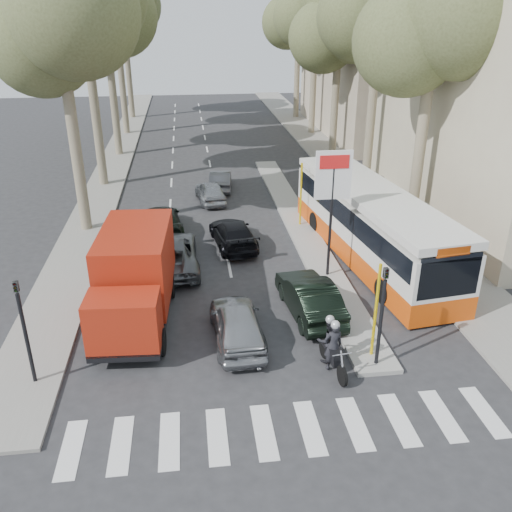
% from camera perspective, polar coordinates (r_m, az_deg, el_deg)
% --- Properties ---
extents(ground, '(120.00, 120.00, 0.00)m').
position_cam_1_polar(ground, '(19.00, 1.57, -9.64)').
color(ground, '#28282B').
rests_on(ground, ground).
extents(sidewalk_right, '(3.20, 70.00, 0.12)m').
position_cam_1_polar(sidewalk_right, '(43.31, 7.93, 10.27)').
color(sidewalk_right, gray).
rests_on(sidewalk_right, ground).
extents(median_left, '(2.40, 64.00, 0.12)m').
position_cam_1_polar(median_left, '(45.11, -14.30, 10.33)').
color(median_left, gray).
rests_on(median_left, ground).
extents(traffic_island, '(1.50, 26.00, 0.16)m').
position_cam_1_polar(traffic_island, '(29.11, 4.63, 3.22)').
color(traffic_island, gray).
rests_on(traffic_island, ground).
extents(building_far, '(11.00, 20.00, 16.00)m').
position_cam_1_polar(building_far, '(52.72, 13.64, 21.17)').
color(building_far, '#B7A88E').
rests_on(building_far, ground).
extents(billboard, '(1.50, 12.10, 5.60)m').
position_cam_1_polar(billboard, '(22.40, 8.01, 6.23)').
color(billboard, yellow).
rests_on(billboard, ground).
extents(traffic_light_island, '(0.16, 0.41, 3.60)m').
position_cam_1_polar(traffic_light_island, '(17.22, 13.23, -4.58)').
color(traffic_light_island, black).
rests_on(traffic_light_island, ground).
extents(traffic_light_left, '(0.16, 0.41, 3.60)m').
position_cam_1_polar(traffic_light_left, '(17.43, -23.45, -5.74)').
color(traffic_light_left, black).
rests_on(traffic_light_left, ground).
extents(tree_l_a, '(7.40, 7.20, 14.10)m').
position_cam_1_polar(tree_l_a, '(28.11, -19.91, 22.73)').
color(tree_l_a, '#6B604C').
rests_on(tree_l_a, ground).
extents(tree_l_b, '(7.40, 7.20, 14.88)m').
position_cam_1_polar(tree_l_b, '(36.01, -17.63, 24.28)').
color(tree_l_b, '#6B604C').
rests_on(tree_l_b, ground).
extents(tree_l_c, '(7.40, 7.20, 13.71)m').
position_cam_1_polar(tree_l_c, '(43.91, -15.43, 23.06)').
color(tree_l_c, '#6B604C').
rests_on(tree_l_c, ground).
extents(tree_l_e, '(7.40, 7.20, 14.49)m').
position_cam_1_polar(tree_l_e, '(59.84, -13.74, 24.14)').
color(tree_l_e, '#6B604C').
rests_on(tree_l_e, ground).
extents(tree_r_a, '(7.40, 7.20, 14.10)m').
position_cam_1_polar(tree_r_a, '(28.10, 18.67, 22.89)').
color(tree_r_a, '#6B604C').
rests_on(tree_r_a, ground).
extents(tree_r_c, '(7.40, 7.20, 13.32)m').
position_cam_1_polar(tree_r_c, '(43.17, 8.93, 23.12)').
color(tree_r_c, '#6B604C').
rests_on(tree_r_c, ground).
extents(tree_r_d, '(7.40, 7.20, 14.88)m').
position_cam_1_polar(tree_r_d, '(50.93, 6.54, 25.01)').
color(tree_r_d, '#6B604C').
rests_on(tree_r_d, ground).
extents(tree_r_e, '(7.40, 7.20, 14.10)m').
position_cam_1_polar(tree_r_e, '(58.77, 4.65, 24.36)').
color(tree_r_e, '#6B604C').
rests_on(tree_r_e, ground).
extents(silver_hatchback, '(1.87, 4.26, 1.43)m').
position_cam_1_polar(silver_hatchback, '(18.97, -1.98, -7.13)').
color(silver_hatchback, '#999BA0').
rests_on(silver_hatchback, ground).
extents(dark_hatchback, '(2.02, 4.60, 1.47)m').
position_cam_1_polar(dark_hatchback, '(20.69, 5.65, -4.27)').
color(dark_hatchback, black).
rests_on(dark_hatchback, ground).
extents(queue_car_a, '(2.58, 5.26, 1.44)m').
position_cam_1_polar(queue_car_a, '(24.48, -8.99, 0.29)').
color(queue_car_a, '#505458').
rests_on(queue_car_a, ground).
extents(queue_car_b, '(2.38, 4.65, 1.29)m').
position_cam_1_polar(queue_car_b, '(26.49, -2.41, 2.36)').
color(queue_car_b, black).
rests_on(queue_car_b, ground).
extents(queue_car_c, '(1.95, 3.89, 1.27)m').
position_cam_1_polar(queue_car_c, '(32.84, -4.83, 6.77)').
color(queue_car_c, '#9CA0A4').
rests_on(queue_car_c, ground).
extents(queue_car_d, '(1.69, 3.88, 1.24)m').
position_cam_1_polar(queue_car_d, '(35.17, -3.75, 8.00)').
color(queue_car_d, '#52545A').
rests_on(queue_car_d, ground).
extents(queue_car_e, '(2.46, 4.88, 1.36)m').
position_cam_1_polar(queue_car_e, '(28.46, -9.85, 3.70)').
color(queue_car_e, black).
rests_on(queue_car_e, ground).
extents(red_truck, '(2.79, 6.46, 3.37)m').
position_cam_1_polar(red_truck, '(20.21, -12.64, -2.18)').
color(red_truck, black).
rests_on(red_truck, ground).
extents(city_bus, '(4.29, 12.82, 3.31)m').
position_cam_1_polar(city_bus, '(25.32, 12.02, 3.41)').
color(city_bus, '#D1470B').
rests_on(city_bus, ground).
extents(motorcycle, '(0.88, 2.19, 1.87)m').
position_cam_1_polar(motorcycle, '(17.82, 7.89, -9.19)').
color(motorcycle, black).
rests_on(motorcycle, ground).
extents(pedestrian_near, '(0.74, 1.04, 1.62)m').
position_cam_1_polar(pedestrian_near, '(27.39, 14.00, 3.03)').
color(pedestrian_near, '#42334C').
rests_on(pedestrian_near, sidewalk_right).
extents(pedestrian_far, '(1.21, 1.20, 1.83)m').
position_cam_1_polar(pedestrian_far, '(32.32, 12.82, 6.68)').
color(pedestrian_far, '#685F4E').
rests_on(pedestrian_far, sidewalk_right).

